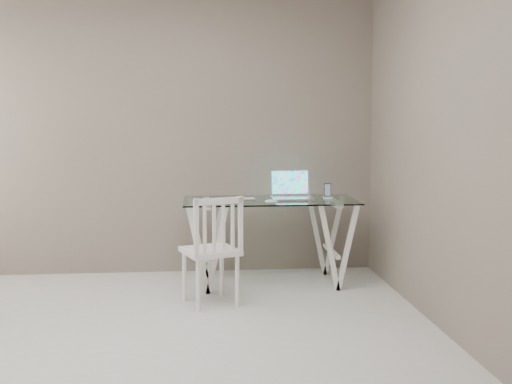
{
  "coord_description": "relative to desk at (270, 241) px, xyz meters",
  "views": [
    {
      "loc": [
        0.33,
        -3.78,
        1.45
      ],
      "look_at": [
        0.82,
        1.42,
        0.85
      ],
      "focal_mm": 45.0,
      "sensor_mm": 36.0,
      "label": 1
    }
  ],
  "objects": [
    {
      "name": "phone_dock",
      "position": [
        0.52,
        0.05,
        0.4
      ],
      "size": [
        0.07,
        0.07,
        0.13
      ],
      "color": "white",
      "rests_on": "desk"
    },
    {
      "name": "laptop",
      "position": [
        0.2,
        0.08,
        0.42
      ],
      "size": [
        0.36,
        0.3,
        0.25
      ],
      "color": "silver",
      "rests_on": "desk"
    },
    {
      "name": "room",
      "position": [
        -1.03,
        -1.7,
        1.33
      ],
      "size": [
        4.5,
        4.52,
        2.71
      ],
      "color": "beige",
      "rests_on": "ground"
    },
    {
      "name": "mouse",
      "position": [
        -0.02,
        -0.26,
        0.38
      ],
      "size": [
        0.11,
        0.07,
        0.04
      ],
      "primitive_type": "ellipsoid",
      "color": "silver",
      "rests_on": "desk"
    },
    {
      "name": "keyboard",
      "position": [
        -0.28,
        0.04,
        0.37
      ],
      "size": [
        0.31,
        0.13,
        0.01
      ],
      "primitive_type": "cube",
      "color": "silver",
      "rests_on": "desk"
    },
    {
      "name": "desk",
      "position": [
        0.0,
        0.0,
        0.0
      ],
      "size": [
        1.5,
        0.7,
        0.75
      ],
      "color": "silver",
      "rests_on": "ground"
    },
    {
      "name": "chair",
      "position": [
        -0.51,
        -0.65,
        0.09
      ],
      "size": [
        0.5,
        0.5,
        0.86
      ],
      "rotation": [
        0.0,
        0.0,
        0.34
      ],
      "color": "white",
      "rests_on": "ground"
    }
  ]
}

